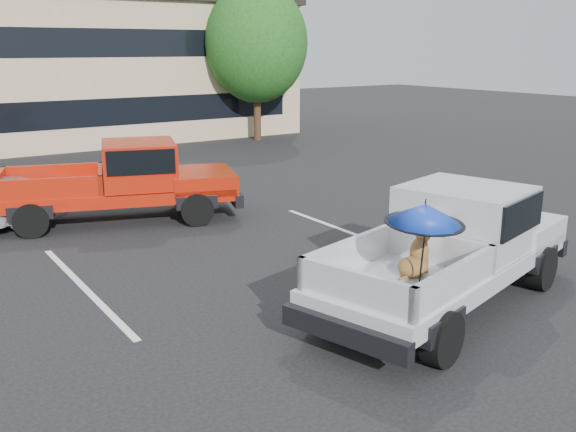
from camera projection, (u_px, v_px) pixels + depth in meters
name	position (u px, v px, depth m)	size (l,w,h in m)	color
ground	(292.00, 288.00, 11.11)	(90.00, 90.00, 0.00)	black
stripe_left	(84.00, 288.00, 11.10)	(0.12, 5.00, 0.01)	silver
stripe_right	(353.00, 234.00, 14.34)	(0.12, 5.00, 0.01)	silver
motel_building	(62.00, 67.00, 28.22)	(20.40, 8.40, 6.30)	tan
tree_right	(256.00, 43.00, 27.73)	(4.46, 4.46, 6.78)	#332114
tree_back	(124.00, 39.00, 32.49)	(4.68, 4.68, 7.11)	#332114
silver_pickup	(457.00, 239.00, 10.32)	(6.01, 3.41, 2.06)	black
red_pickup	(133.00, 178.00, 15.25)	(6.05, 3.66, 1.89)	black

